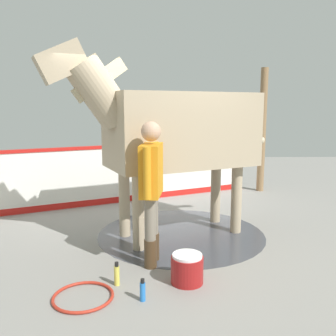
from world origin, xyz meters
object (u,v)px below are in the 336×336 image
object	(u,v)px
bottle_spray	(143,291)
hose_coil	(83,297)
bottle_shampoo	(117,275)
handler	(151,183)
wash_bucket	(187,269)
horse	(174,129)

from	to	relation	value
bottle_spray	hose_coil	distance (m)	0.61
bottle_shampoo	hose_coil	world-z (taller)	bottle_shampoo
handler	bottle_shampoo	distance (m)	1.10
bottle_spray	hose_coil	xyz separation A→B (m)	(0.05, 0.60, -0.09)
handler	wash_bucket	world-z (taller)	handler
horse	hose_coil	xyz separation A→B (m)	(-1.80, 0.96, -1.56)
horse	handler	distance (m)	1.18
hose_coil	bottle_shampoo	bearing A→B (deg)	-48.95
horse	bottle_shampoo	world-z (taller)	horse
wash_bucket	bottle_shampoo	size ratio (longest dim) A/B	1.36
horse	wash_bucket	bearing A→B (deg)	69.09
bottle_shampoo	horse	bearing A→B (deg)	-23.17
hose_coil	horse	bearing A→B (deg)	-28.13
wash_bucket	bottle_spray	xyz separation A→B (m)	(-0.37, 0.46, -0.05)
hose_coil	handler	bearing A→B (deg)	-39.16
horse	bottle_shampoo	bearing A→B (deg)	42.07
wash_bucket	bottle_spray	size ratio (longest dim) A/B	1.54
horse	handler	xyz separation A→B (m)	(-0.98, 0.30, -0.57)
handler	hose_coil	world-z (taller)	handler
handler	bottle_shampoo	xyz separation A→B (m)	(-0.55, 0.36, -0.88)
horse	wash_bucket	size ratio (longest dim) A/B	9.12
bottle_shampoo	hose_coil	distance (m)	0.42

